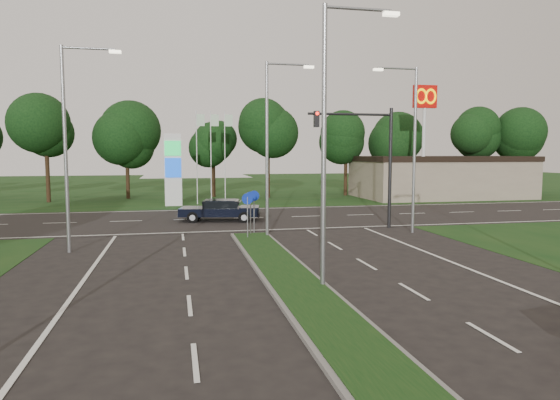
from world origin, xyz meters
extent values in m
plane|color=black|center=(0.00, 0.00, 0.00)|extent=(160.00, 160.00, 0.00)
cube|color=#113311|center=(0.00, 55.00, 0.00)|extent=(160.00, 50.00, 0.02)
cube|color=black|center=(0.00, 24.00, 0.00)|extent=(160.00, 12.00, 0.02)
cube|color=slate|center=(0.00, 4.00, 0.06)|extent=(2.00, 26.00, 0.12)
cube|color=gray|center=(22.00, 36.00, 2.00)|extent=(16.00, 9.00, 4.00)
cylinder|color=gray|center=(0.80, 6.00, 4.50)|extent=(0.16, 0.16, 9.00)
cylinder|color=gray|center=(1.90, 6.00, 8.90)|extent=(2.20, 0.10, 0.10)
cube|color=#FFF2CC|center=(3.00, 6.00, 8.80)|extent=(0.50, 0.22, 0.12)
cylinder|color=gray|center=(0.80, 16.00, 4.50)|extent=(0.16, 0.16, 9.00)
cylinder|color=gray|center=(1.90, 16.00, 8.90)|extent=(2.20, 0.10, 0.10)
cube|color=#FFF2CC|center=(3.00, 16.00, 8.80)|extent=(0.50, 0.22, 0.12)
cylinder|color=gray|center=(-8.50, 14.00, 4.50)|extent=(0.16, 0.16, 9.00)
cylinder|color=gray|center=(-7.40, 14.00, 8.90)|extent=(2.20, 0.10, 0.10)
cube|color=#FFF2CC|center=(-6.30, 14.00, 8.80)|extent=(0.50, 0.22, 0.12)
cylinder|color=gray|center=(9.00, 16.00, 4.50)|extent=(0.16, 0.16, 9.00)
cylinder|color=gray|center=(7.90, 16.00, 8.90)|extent=(2.20, 0.10, 0.10)
cube|color=#FFF2CC|center=(6.80, 16.00, 8.80)|extent=(0.50, 0.22, 0.12)
cylinder|color=black|center=(8.50, 18.00, 3.50)|extent=(0.20, 0.20, 7.00)
cylinder|color=black|center=(6.00, 18.00, 6.60)|extent=(5.00, 0.14, 0.14)
cube|color=black|center=(4.00, 18.00, 6.30)|extent=(0.28, 0.28, 0.90)
sphere|color=#FF190C|center=(4.00, 17.82, 6.60)|extent=(0.20, 0.20, 0.20)
cylinder|color=gray|center=(-0.30, 15.50, 1.10)|extent=(0.06, 0.06, 2.20)
cylinder|color=#0C26A5|center=(-0.30, 15.50, 2.10)|extent=(0.56, 0.04, 0.56)
cylinder|color=gray|center=(0.00, 16.50, 1.10)|extent=(0.06, 0.06, 2.20)
cylinder|color=#0C26A5|center=(0.00, 16.50, 2.10)|extent=(0.56, 0.04, 0.56)
cylinder|color=gray|center=(0.30, 17.20, 1.10)|extent=(0.06, 0.06, 2.20)
cylinder|color=#0C26A5|center=(0.30, 17.20, 2.10)|extent=(0.56, 0.04, 0.56)
cube|color=silver|center=(-4.00, 33.00, 3.00)|extent=(1.40, 0.30, 6.00)
cube|color=#0CA53F|center=(-4.00, 32.82, 4.80)|extent=(1.30, 0.08, 1.20)
cube|color=#0C3FBF|center=(-4.00, 32.82, 3.20)|extent=(1.30, 0.08, 1.60)
cylinder|color=silver|center=(-2.00, 34.00, 4.00)|extent=(0.08, 0.08, 8.00)
cube|color=#B2D8B2|center=(-1.65, 34.00, 7.20)|extent=(0.70, 0.02, 1.00)
cylinder|color=silver|center=(-0.80, 34.00, 4.00)|extent=(0.08, 0.08, 8.00)
cube|color=#B2D8B2|center=(-0.45, 34.00, 7.20)|extent=(0.70, 0.02, 1.00)
cylinder|color=silver|center=(0.40, 34.00, 4.00)|extent=(0.08, 0.08, 8.00)
cube|color=#B2D8B2|center=(0.75, 34.00, 7.20)|extent=(0.70, 0.02, 1.00)
cylinder|color=silver|center=(18.00, 32.00, 5.00)|extent=(0.30, 0.30, 10.00)
cube|color=#BF0C07|center=(18.00, 32.00, 9.40)|extent=(2.20, 0.35, 2.00)
torus|color=#FFC600|center=(17.55, 31.78, 9.40)|extent=(1.06, 0.16, 1.06)
torus|color=#FFC600|center=(18.45, 31.78, 9.40)|extent=(1.06, 0.16, 1.06)
cylinder|color=black|center=(0.00, 40.00, 2.20)|extent=(0.36, 0.36, 4.40)
sphere|color=black|center=(0.00, 40.00, 6.50)|extent=(6.00, 6.00, 6.00)
sphere|color=black|center=(0.30, 39.80, 7.50)|extent=(4.80, 4.80, 4.80)
cube|color=black|center=(-1.04, 22.92, 0.63)|extent=(5.36, 3.00, 0.52)
cube|color=black|center=(-0.95, 22.91, 1.13)|extent=(2.52, 2.15, 0.48)
cube|color=black|center=(-0.95, 22.91, 1.37)|extent=(2.10, 1.97, 0.05)
cylinder|color=black|center=(-2.82, 22.30, 0.36)|extent=(0.74, 0.36, 0.71)
cylinder|color=black|center=(-2.45, 24.17, 0.36)|extent=(0.74, 0.36, 0.71)
cylinder|color=black|center=(0.36, 21.68, 0.36)|extent=(0.74, 0.36, 0.71)
cylinder|color=black|center=(0.73, 23.55, 0.36)|extent=(0.74, 0.36, 0.71)
camera|label=1|loc=(-3.83, -9.27, 4.38)|focal=32.00mm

